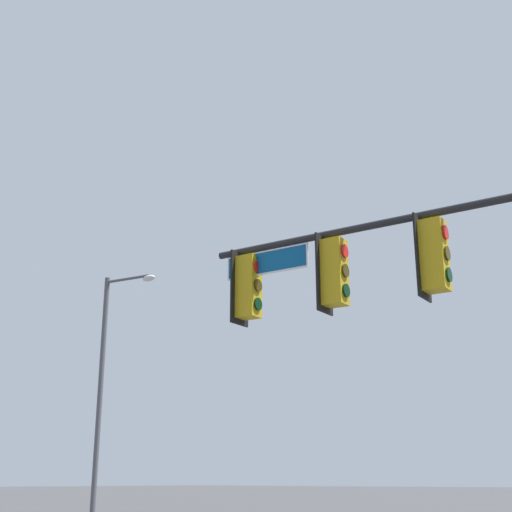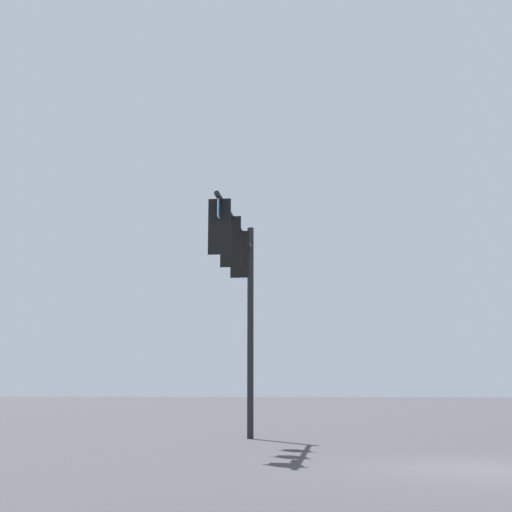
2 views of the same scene
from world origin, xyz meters
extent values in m
cylinder|color=black|center=(-4.12, -5.93, 5.72)|extent=(6.02, 1.00, 0.12)
cube|color=black|center=(-4.84, -6.04, 5.05)|extent=(0.11, 0.52, 1.30)
cube|color=#B79314|center=(-5.02, -6.07, 5.05)|extent=(0.40, 0.37, 1.10)
cylinder|color=#B79314|center=(-5.02, -6.07, 5.66)|extent=(0.04, 0.04, 0.12)
cylinder|color=red|center=(-5.22, -6.10, 5.38)|extent=(0.06, 0.22, 0.22)
cylinder|color=#392D05|center=(-5.22, -6.10, 5.05)|extent=(0.06, 0.22, 0.22)
cylinder|color=black|center=(-5.22, -6.10, 4.72)|extent=(0.06, 0.22, 0.22)
cube|color=black|center=(-3.18, -5.80, 5.05)|extent=(0.11, 0.52, 1.30)
cube|color=#B79314|center=(-3.37, -5.82, 5.05)|extent=(0.40, 0.37, 1.10)
cylinder|color=#B79314|center=(-3.37, -5.82, 5.66)|extent=(0.04, 0.04, 0.12)
cylinder|color=red|center=(-3.57, -5.85, 5.38)|extent=(0.06, 0.22, 0.22)
cylinder|color=#392D05|center=(-3.57, -5.85, 5.05)|extent=(0.06, 0.22, 0.22)
cylinder|color=black|center=(-3.57, -5.85, 4.72)|extent=(0.06, 0.22, 0.22)
cube|color=black|center=(-1.53, -5.55, 5.05)|extent=(0.11, 0.52, 1.30)
cube|color=#B79314|center=(-1.72, -5.58, 5.05)|extent=(0.40, 0.37, 1.10)
cylinder|color=#B79314|center=(-1.72, -5.58, 5.66)|extent=(0.04, 0.04, 0.12)
cylinder|color=red|center=(-1.92, -5.61, 5.38)|extent=(0.06, 0.22, 0.22)
cylinder|color=#392D05|center=(-1.92, -5.61, 5.05)|extent=(0.06, 0.22, 0.22)
cylinder|color=black|center=(-1.92, -5.61, 4.72)|extent=(0.06, 0.22, 0.22)
cube|color=#0A4C7F|center=(-2.09, -5.64, 5.43)|extent=(1.56, 0.27, 0.37)
cube|color=white|center=(-2.09, -5.64, 5.43)|extent=(1.61, 0.26, 0.43)
cylinder|color=#4C4C51|center=(10.30, -11.48, 4.35)|extent=(0.18, 0.18, 8.69)
cylinder|color=#4C4C51|center=(9.41, -11.69, 8.54)|extent=(1.80, 0.50, 0.10)
ellipsoid|color=silver|center=(8.53, -11.89, 8.44)|extent=(0.56, 0.28, 0.20)
camera|label=1|loc=(-9.72, 3.33, 1.83)|focal=50.00mm
camera|label=2|loc=(13.50, -0.63, 1.33)|focal=50.00mm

